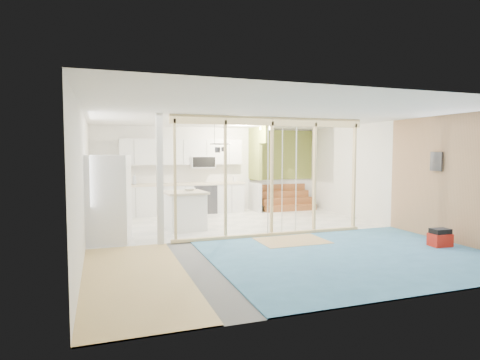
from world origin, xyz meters
name	(u,v)px	position (x,y,z in m)	size (l,w,h in m)	color
room	(259,178)	(0.00, 0.00, 1.30)	(7.01, 8.01, 2.61)	slate
floor_overlays	(261,236)	(0.07, 0.06, 0.01)	(7.00, 8.00, 0.03)	silver
stud_frame	(248,164)	(-0.24, 0.00, 1.59)	(4.66, 0.14, 2.60)	#DABD85
base_cabinets	(161,201)	(-1.61, 3.36, 0.47)	(4.45, 2.24, 0.93)	silver
upper_cabinets	(184,153)	(-0.84, 3.82, 1.82)	(3.60, 0.41, 0.85)	silver
green_partition	(276,180)	(2.04, 3.66, 0.94)	(2.25, 1.51, 2.60)	olive
pot_rack	(220,146)	(-0.31, 1.89, 2.00)	(0.52, 0.52, 0.72)	black
sheathing_panel	(462,180)	(3.48, -2.00, 1.30)	(0.02, 4.00, 2.60)	tan
electrical_panel	(436,161)	(3.43, -1.40, 1.65)	(0.04, 0.30, 0.40)	#38393E
ceiling_light	(265,128)	(1.40, 3.00, 2.54)	(0.32, 0.32, 0.08)	#FFEABF
fridge	(110,200)	(-3.04, 0.45, 0.89)	(0.91, 0.88, 1.79)	white
island	(185,211)	(-1.34, 1.36, 0.46)	(1.01, 1.01, 0.92)	white
bowl	(189,189)	(-1.20, 1.49, 0.95)	(0.27, 0.27, 0.07)	silver
soap_bottle_a	(134,179)	(-2.30, 3.69, 1.08)	(0.12, 0.12, 0.30)	silver
soap_bottle_b	(235,178)	(0.70, 3.75, 1.03)	(0.09, 0.09, 0.20)	silver
toolbox	(440,238)	(3.00, -1.98, 0.17)	(0.40, 0.31, 0.36)	#B01B10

